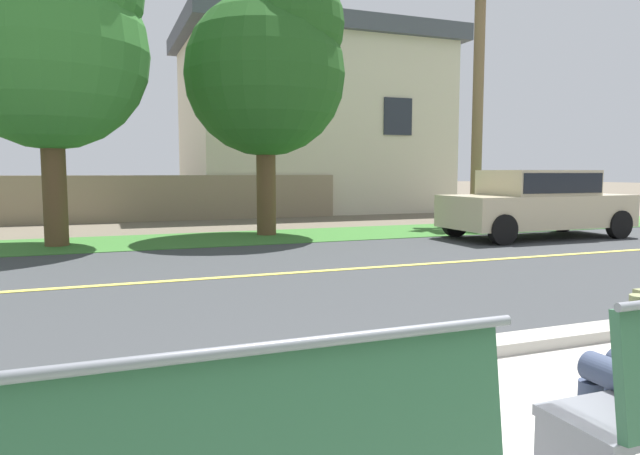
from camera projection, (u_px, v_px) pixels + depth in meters
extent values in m
plane|color=#665B4C|center=(202.00, 263.00, 9.46)|extent=(140.00, 140.00, 0.00)
cube|color=#ADA89E|center=(330.00, 368.00, 4.21)|extent=(44.00, 0.30, 0.11)
cube|color=#383A3D|center=(220.00, 278.00, 8.07)|extent=(52.00, 8.00, 0.01)
cube|color=#E0CC4C|center=(220.00, 278.00, 8.07)|extent=(48.00, 0.14, 0.01)
cube|color=#38702D|center=(177.00, 241.00, 12.46)|extent=(48.00, 2.80, 0.02)
cube|color=#285138|center=(263.00, 440.00, 1.68)|extent=(1.66, 0.12, 0.52)
cylinder|color=slate|center=(263.00, 348.00, 1.65)|extent=(1.73, 0.04, 0.04)
cylinder|color=#333D56|center=(623.00, 378.00, 2.74)|extent=(0.15, 0.42, 0.15)
cylinder|color=#333D56|center=(589.00, 422.00, 2.94)|extent=(0.12, 0.12, 0.43)
cube|color=black|center=(575.00, 448.00, 3.03)|extent=(0.09, 0.24, 0.07)
cylinder|color=#333D56|center=(615.00, 416.00, 3.01)|extent=(0.12, 0.12, 0.43)
cube|color=black|center=(601.00, 442.00, 3.10)|extent=(0.09, 0.24, 0.07)
cylinder|color=#6B7047|center=(638.00, 347.00, 2.51)|extent=(0.09, 0.09, 0.46)
cube|color=#C6B793|center=(536.00, 211.00, 13.02)|extent=(4.30, 1.76, 0.72)
cube|color=#C6B793|center=(537.00, 183.00, 12.96)|extent=(2.24, 1.58, 0.60)
cube|color=black|center=(537.00, 183.00, 12.96)|extent=(2.15, 1.62, 0.43)
cylinder|color=black|center=(619.00, 225.00, 12.84)|extent=(0.64, 0.18, 0.64)
cylinder|color=black|center=(563.00, 219.00, 14.40)|extent=(0.64, 0.18, 0.64)
cylinder|color=black|center=(503.00, 230.00, 11.69)|extent=(0.64, 0.18, 0.64)
cylinder|color=black|center=(455.00, 223.00, 13.25)|extent=(0.64, 0.18, 0.64)
cylinder|color=brown|center=(55.00, 187.00, 11.44)|extent=(0.46, 0.46, 2.41)
sphere|color=#33752D|center=(48.00, 51.00, 11.19)|extent=(3.86, 3.86, 3.86)
cylinder|color=brown|center=(266.00, 186.00, 13.49)|extent=(0.45, 0.45, 2.33)
sphere|color=#23561E|center=(265.00, 75.00, 13.24)|extent=(3.73, 3.73, 3.73)
sphere|color=#23561E|center=(288.00, 25.00, 13.04)|extent=(2.61, 2.61, 2.61)
cylinder|color=brown|center=(478.00, 96.00, 17.05)|extent=(0.32, 0.32, 7.54)
cube|color=gray|center=(131.00, 199.00, 17.21)|extent=(13.00, 0.36, 1.40)
cube|color=beige|center=(311.00, 130.00, 22.43)|extent=(9.34, 6.40, 6.28)
cube|color=#474C56|center=(310.00, 40.00, 22.09)|extent=(10.09, 6.91, 0.60)
cube|color=#232833|center=(284.00, 112.00, 18.64)|extent=(1.10, 0.06, 1.30)
cube|color=#232833|center=(398.00, 116.00, 20.15)|extent=(1.10, 0.06, 1.30)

